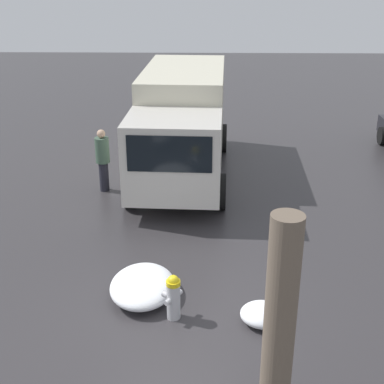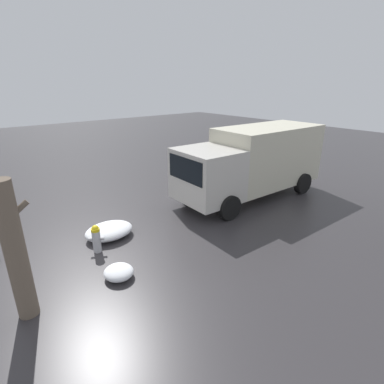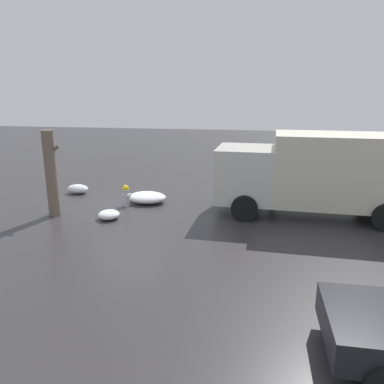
# 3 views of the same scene
# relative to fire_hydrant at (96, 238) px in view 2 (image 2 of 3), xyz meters

# --- Properties ---
(ground_plane) EXTENTS (60.00, 60.00, 0.00)m
(ground_plane) POSITION_rel_fire_hydrant_xyz_m (-0.00, -0.00, -0.43)
(ground_plane) COLOR #333033
(fire_hydrant) EXTENTS (0.42, 0.37, 0.84)m
(fire_hydrant) POSITION_rel_fire_hydrant_xyz_m (0.00, 0.00, 0.00)
(fire_hydrant) COLOR #B7B7BC
(fire_hydrant) RESTS_ON ground_plane
(tree_trunk) EXTENTS (0.62, 0.41, 3.01)m
(tree_trunk) POSITION_rel_fire_hydrant_xyz_m (-2.15, -1.46, 1.08)
(tree_trunk) COLOR #6B5B4C
(tree_trunk) RESTS_ON ground_plane
(delivery_truck) EXTENTS (6.83, 2.77, 2.89)m
(delivery_truck) POSITION_rel_fire_hydrant_xyz_m (6.99, 0.10, 1.14)
(delivery_truck) COLOR beige
(delivery_truck) RESTS_ON ground_plane
(pedestrian) EXTENTS (0.37, 0.37, 1.70)m
(pedestrian) POSITION_rel_fire_hydrant_xyz_m (5.61, 2.15, 0.50)
(pedestrian) COLOR #23232D
(pedestrian) RESTS_ON ground_plane
(snow_pile_by_hydrant) EXTENTS (0.74, 0.77, 0.30)m
(snow_pile_by_hydrant) POSITION_rel_fire_hydrant_xyz_m (-0.09, -1.53, -0.28)
(snow_pile_by_hydrant) COLOR white
(snow_pile_by_hydrant) RESTS_ON ground_plane
(snow_pile_curbside) EXTENTS (1.51, 1.19, 0.42)m
(snow_pile_curbside) POSITION_rel_fire_hydrant_xyz_m (0.65, 0.60, -0.22)
(snow_pile_curbside) COLOR white
(snow_pile_curbside) RESTS_ON ground_plane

